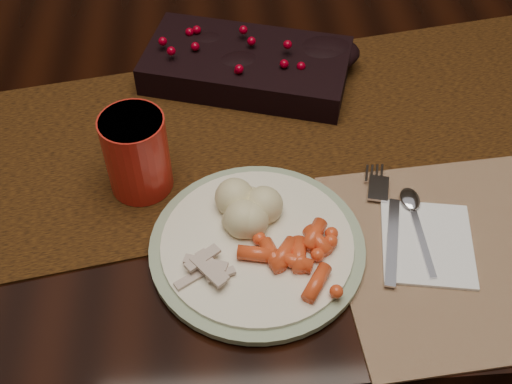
{
  "coord_description": "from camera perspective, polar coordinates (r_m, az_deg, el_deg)",
  "views": [
    {
      "loc": [
        -0.06,
        -0.8,
        1.41
      ],
      "look_at": [
        -0.02,
        -0.26,
        0.8
      ],
      "focal_mm": 45.0,
      "sensor_mm": 36.0,
      "label": 1
    }
  ],
  "objects": [
    {
      "name": "napkin",
      "position": [
        0.85,
        14.97,
        -4.39
      ],
      "size": [
        0.13,
        0.15,
        0.0
      ],
      "primitive_type": "cube",
      "rotation": [
        0.0,
        0.0,
        -0.17
      ],
      "color": "white",
      "rests_on": "placemat_main"
    },
    {
      "name": "floor",
      "position": [
        1.62,
        0.05,
        -11.87
      ],
      "size": [
        5.0,
        5.0,
        0.0
      ],
      "primitive_type": "plane",
      "color": "black",
      "rests_on": "ground"
    },
    {
      "name": "table_runner",
      "position": [
        0.98,
        3.4,
        5.87
      ],
      "size": [
        1.86,
        0.67,
        0.0
      ],
      "primitive_type": "cube",
      "rotation": [
        0.0,
        0.0,
        0.17
      ],
      "color": "#473011",
      "rests_on": "dining_table"
    },
    {
      "name": "centerpiece",
      "position": [
        1.04,
        -0.83,
        11.52
      ],
      "size": [
        0.35,
        0.25,
        0.06
      ],
      "primitive_type": null,
      "rotation": [
        0.0,
        0.0,
        -0.3
      ],
      "color": "black",
      "rests_on": "table_runner"
    },
    {
      "name": "dining_table",
      "position": [
        1.31,
        0.06,
        -3.79
      ],
      "size": [
        1.8,
        1.0,
        0.75
      ],
      "primitive_type": "cube",
      "color": "black",
      "rests_on": "floor"
    },
    {
      "name": "fork",
      "position": [
        0.85,
        11.72,
        -3.05
      ],
      "size": [
        0.07,
        0.18,
        0.0
      ],
      "primitive_type": null,
      "rotation": [
        0.0,
        0.0,
        -0.25
      ],
      "color": "white",
      "rests_on": "napkin"
    },
    {
      "name": "red_cup",
      "position": [
        0.86,
        -10.55,
        3.37
      ],
      "size": [
        0.09,
        0.09,
        0.12
      ],
      "primitive_type": "cylinder",
      "rotation": [
        0.0,
        0.0,
        0.07
      ],
      "color": "#B21F16",
      "rests_on": "placemat_main"
    },
    {
      "name": "turkey_shreds",
      "position": [
        0.78,
        -4.2,
        -6.47
      ],
      "size": [
        0.08,
        0.07,
        0.02
      ],
      "primitive_type": null,
      "rotation": [
        0.0,
        0.0,
        -0.14
      ],
      "color": "beige",
      "rests_on": "dinner_plate"
    },
    {
      "name": "mashed_potatoes",
      "position": [
        0.81,
        -0.47,
        -1.19
      ],
      "size": [
        0.1,
        0.1,
        0.05
      ],
      "primitive_type": null,
      "rotation": [
        0.0,
        0.0,
        -0.29
      ],
      "color": "#DEC67A",
      "rests_on": "dinner_plate"
    },
    {
      "name": "baby_carrots",
      "position": [
        0.78,
        2.7,
        -6.05
      ],
      "size": [
        0.12,
        0.11,
        0.02
      ],
      "primitive_type": null,
      "rotation": [
        0.0,
        0.0,
        0.37
      ],
      "color": "#DA431C",
      "rests_on": "dinner_plate"
    },
    {
      "name": "dinner_plate",
      "position": [
        0.81,
        0.1,
        -4.78
      ],
      "size": [
        0.29,
        0.29,
        0.02
      ],
      "primitive_type": "cylinder",
      "rotation": [
        0.0,
        0.0,
        0.07
      ],
      "color": "white",
      "rests_on": "placemat_main"
    },
    {
      "name": "spoon",
      "position": [
        0.86,
        14.25,
        -3.18
      ],
      "size": [
        0.03,
        0.13,
        0.0
      ],
      "primitive_type": null,
      "rotation": [
        0.0,
        0.0,
        -0.0
      ],
      "color": "silver",
      "rests_on": "napkin"
    },
    {
      "name": "placemat_main",
      "position": [
        0.88,
        20.96,
        -4.77
      ],
      "size": [
        0.44,
        0.34,
        0.0
      ],
      "primitive_type": "cube",
      "rotation": [
        0.0,
        0.0,
        0.07
      ],
      "color": "brown",
      "rests_on": "dining_table"
    }
  ]
}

